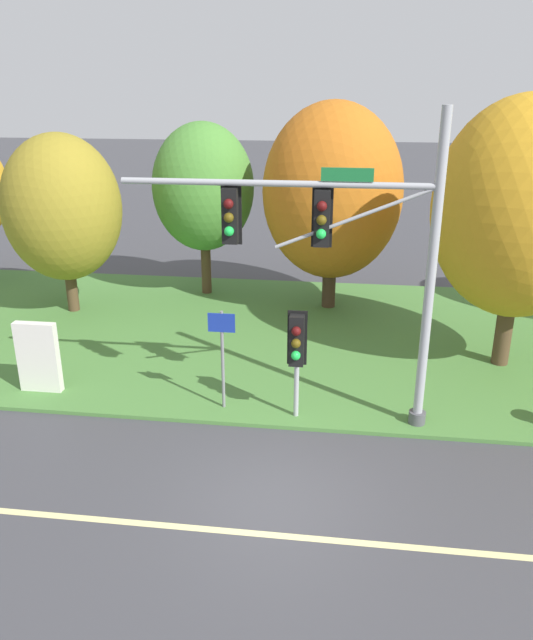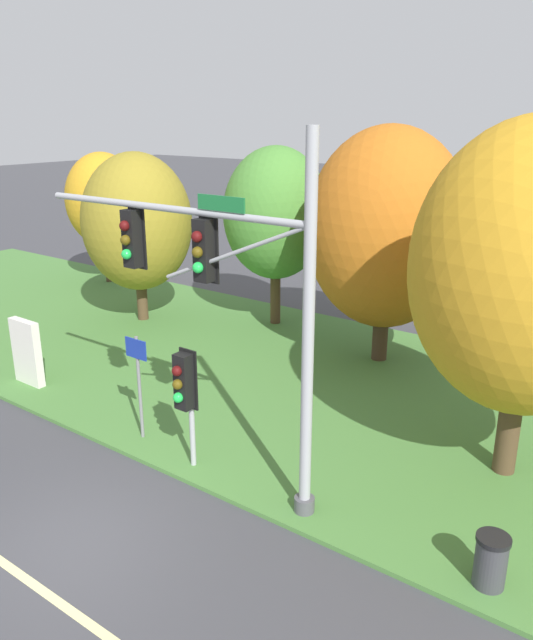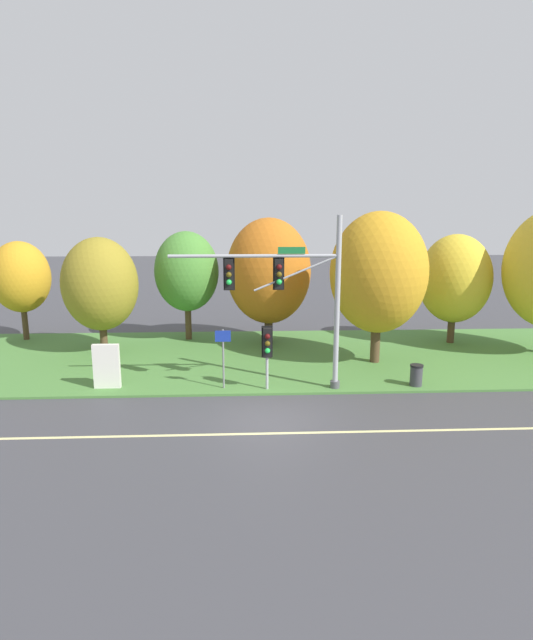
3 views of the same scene
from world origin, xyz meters
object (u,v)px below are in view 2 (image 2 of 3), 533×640
at_px(pedestrian_signal_near_kerb, 185,387).
at_px(tree_tall_centre, 530,270).
at_px(tree_mid_verge, 387,229).
at_px(tree_behind_signpost, 276,214).
at_px(info_kiosk, 27,352).
at_px(trash_bin, 491,561).
at_px(route_sign_post, 138,374).
at_px(tree_nearest_road, 103,200).
at_px(traffic_signal_mast, 226,286).
at_px(tree_left_of_mast, 137,222).

relative_size(pedestrian_signal_near_kerb, tree_tall_centre, 0.37).
relative_size(pedestrian_signal_near_kerb, tree_mid_verge, 0.38).
distance_m(tree_mid_verge, tree_tall_centre, 6.68).
relative_size(pedestrian_signal_near_kerb, tree_behind_signpost, 0.43).
height_order(tree_behind_signpost, info_kiosk, tree_behind_signpost).
bearing_deg(trash_bin, route_sign_post, 179.57).
relative_size(tree_mid_verge, tree_tall_centre, 0.96).
bearing_deg(pedestrian_signal_near_kerb, tree_nearest_road, 145.33).
relative_size(pedestrian_signal_near_kerb, info_kiosk, 1.44).
distance_m(traffic_signal_mast, tree_behind_signpost, 10.49).
distance_m(traffic_signal_mast, tree_tall_centre, 5.94).
relative_size(tree_nearest_road, tree_behind_signpost, 0.91).
bearing_deg(tree_mid_verge, pedestrian_signal_near_kerb, -93.28).
xyz_separation_m(traffic_signal_mast, tree_nearest_road, (-14.93, 9.43, -0.55)).
height_order(tree_left_of_mast, tree_tall_centre, tree_tall_centre).
bearing_deg(tree_left_of_mast, tree_nearest_road, 151.22).
bearing_deg(tree_left_of_mast, tree_behind_signpost, 31.15).
distance_m(info_kiosk, trash_bin, 13.21).
bearing_deg(tree_left_of_mast, route_sign_post, -43.26).
xyz_separation_m(traffic_signal_mast, trash_bin, (5.40, 0.11, -3.79)).
bearing_deg(traffic_signal_mast, tree_left_of_mast, 145.88).
relative_size(tree_behind_signpost, info_kiosk, 3.35).
relative_size(tree_behind_signpost, tree_mid_verge, 0.89).
bearing_deg(tree_tall_centre, tree_left_of_mast, 169.25).
relative_size(traffic_signal_mast, tree_behind_signpost, 1.13).
distance_m(traffic_signal_mast, pedestrian_signal_near_kerb, 2.55).
xyz_separation_m(traffic_signal_mast, tree_tall_centre, (4.57, 3.79, 0.21)).
bearing_deg(tree_tall_centre, info_kiosk, -164.88).
distance_m(route_sign_post, tree_nearest_road, 15.35).
xyz_separation_m(tree_tall_centre, info_kiosk, (-12.36, -3.34, -3.53)).
bearing_deg(route_sign_post, tree_mid_verge, 73.74).
height_order(pedestrian_signal_near_kerb, tree_left_of_mast, tree_left_of_mast).
bearing_deg(tree_behind_signpost, tree_mid_verge, -11.74).
relative_size(pedestrian_signal_near_kerb, tree_nearest_road, 0.47).
relative_size(tree_nearest_road, tree_tall_centre, 0.78).
bearing_deg(tree_nearest_road, route_sign_post, -37.48).
distance_m(pedestrian_signal_near_kerb, route_sign_post, 1.89).
bearing_deg(info_kiosk, tree_nearest_road, 128.48).
bearing_deg(tree_nearest_road, trash_bin, -24.61).
relative_size(tree_left_of_mast, tree_mid_verge, 0.86).
bearing_deg(pedestrian_signal_near_kerb, tree_tall_centre, 35.46).
xyz_separation_m(pedestrian_signal_near_kerb, tree_nearest_road, (-13.90, 9.62, 1.78)).
distance_m(pedestrian_signal_near_kerb, tree_left_of_mast, 10.96).
xyz_separation_m(tree_left_of_mast, tree_behind_signpost, (4.28, 2.59, 0.37)).
height_order(route_sign_post, tree_left_of_mast, tree_left_of_mast).
height_order(route_sign_post, info_kiosk, route_sign_post).
bearing_deg(traffic_signal_mast, trash_bin, 1.18).
xyz_separation_m(tree_behind_signpost, info_kiosk, (-2.52, -8.61, -3.08)).
bearing_deg(tree_mid_verge, tree_nearest_road, 174.64).
height_order(tree_left_of_mast, info_kiosk, tree_left_of_mast).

